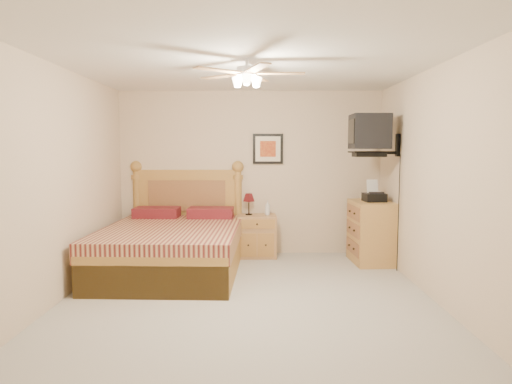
{
  "coord_description": "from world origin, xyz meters",
  "views": [
    {
      "loc": [
        0.1,
        -4.77,
        1.62
      ],
      "look_at": [
        0.09,
        0.9,
        1.08
      ],
      "focal_mm": 32.0,
      "sensor_mm": 36.0,
      "label": 1
    }
  ],
  "objects": [
    {
      "name": "floor",
      "position": [
        0.0,
        0.0,
        0.0
      ],
      "size": [
        4.5,
        4.5,
        0.0
      ],
      "primitive_type": "plane",
      "color": "#ABA69A",
      "rests_on": "ground"
    },
    {
      "name": "wall_back",
      "position": [
        0.0,
        2.25,
        1.25
      ],
      "size": [
        4.0,
        0.04,
        2.5
      ],
      "primitive_type": "cube",
      "color": "beige",
      "rests_on": "ground"
    },
    {
      "name": "wall_right",
      "position": [
        2.0,
        0.0,
        1.25
      ],
      "size": [
        0.04,
        4.5,
        2.5
      ],
      "primitive_type": "cube",
      "color": "beige",
      "rests_on": "ground"
    },
    {
      "name": "magazine_lower",
      "position": [
        1.69,
        1.88,
        0.9
      ],
      "size": [
        0.29,
        0.34,
        0.03
      ],
      "primitive_type": "imported",
      "rotation": [
        0.0,
        0.0,
        0.27
      ],
      "color": "beige",
      "rests_on": "dresser"
    },
    {
      "name": "ceiling_fan",
      "position": [
        0.0,
        -0.2,
        2.36
      ],
      "size": [
        1.14,
        1.14,
        0.28
      ],
      "primitive_type": null,
      "color": "white",
      "rests_on": "ceiling"
    },
    {
      "name": "wall_front",
      "position": [
        0.0,
        -2.25,
        1.25
      ],
      "size": [
        4.0,
        0.04,
        2.5
      ],
      "primitive_type": "cube",
      "color": "beige",
      "rests_on": "ground"
    },
    {
      "name": "dresser",
      "position": [
        1.73,
        1.64,
        0.44
      ],
      "size": [
        0.56,
        0.77,
        0.88
      ],
      "primitive_type": "cube",
      "rotation": [
        0.0,
        0.0,
        0.05
      ],
      "color": "tan",
      "rests_on": "ground"
    },
    {
      "name": "table_lamp",
      "position": [
        -0.02,
        2.06,
        0.79
      ],
      "size": [
        0.18,
        0.18,
        0.32
      ],
      "primitive_type": null,
      "rotation": [
        0.0,
        0.0,
        -0.03
      ],
      "color": "#591217",
      "rests_on": "nightstand"
    },
    {
      "name": "ceiling",
      "position": [
        0.0,
        0.0,
        2.5
      ],
      "size": [
        4.0,
        4.5,
        0.04
      ],
      "primitive_type": "cube",
      "color": "white",
      "rests_on": "ground"
    },
    {
      "name": "wall_left",
      "position": [
        -2.0,
        0.0,
        1.25
      ],
      "size": [
        0.04,
        4.5,
        2.5
      ],
      "primitive_type": "cube",
      "color": "beige",
      "rests_on": "ground"
    },
    {
      "name": "lotion_bottle",
      "position": [
        0.26,
        2.03,
        0.74
      ],
      "size": [
        0.09,
        0.09,
        0.22
      ],
      "primitive_type": "imported",
      "rotation": [
        0.0,
        0.0,
        -0.09
      ],
      "color": "silver",
      "rests_on": "nightstand"
    },
    {
      "name": "framed_picture",
      "position": [
        0.27,
        2.23,
        1.62
      ],
      "size": [
        0.46,
        0.04,
        0.46
      ],
      "primitive_type": "cube",
      "color": "black",
      "rests_on": "wall_back"
    },
    {
      "name": "bed",
      "position": [
        -1.01,
        1.12,
        0.72
      ],
      "size": [
        1.77,
        2.28,
        1.44
      ],
      "primitive_type": null,
      "rotation": [
        0.0,
        0.0,
        -0.03
      ],
      "color": "#B88337",
      "rests_on": "ground"
    },
    {
      "name": "wall_tv",
      "position": [
        1.75,
        1.34,
        1.81
      ],
      "size": [
        0.56,
        0.46,
        0.58
      ],
      "primitive_type": null,
      "color": "black",
      "rests_on": "wall_right"
    },
    {
      "name": "nightstand",
      "position": [
        0.1,
        2.0,
        0.31
      ],
      "size": [
        0.59,
        0.45,
        0.63
      ],
      "primitive_type": "cube",
      "rotation": [
        0.0,
        0.0,
        0.02
      ],
      "color": "#A27B44",
      "rests_on": "ground"
    },
    {
      "name": "magazine_upper",
      "position": [
        1.7,
        1.92,
        0.92
      ],
      "size": [
        0.26,
        0.31,
        0.02
      ],
      "primitive_type": "imported",
      "rotation": [
        0.0,
        0.0,
        0.32
      ],
      "color": "tan",
      "rests_on": "magazine_lower"
    },
    {
      "name": "fax_machine",
      "position": [
        1.75,
        1.61,
        1.03
      ],
      "size": [
        0.31,
        0.33,
        0.3
      ],
      "primitive_type": null,
      "rotation": [
        0.0,
        0.0,
        0.09
      ],
      "color": "black",
      "rests_on": "dresser"
    }
  ]
}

